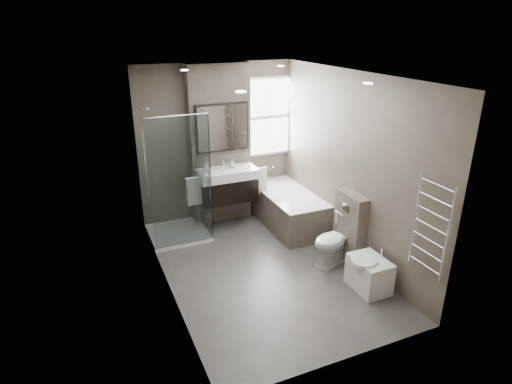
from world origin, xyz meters
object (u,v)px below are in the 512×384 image
toilet (335,240)px  bidet (369,273)px  bathtub (287,207)px  vanity (228,184)px

toilet → bidet: size_ratio=1.29×
bidet → bathtub: bearing=92.5°
bathtub → bidet: 2.08m
toilet → bidet: 0.73m
vanity → toilet: 1.98m
bathtub → toilet: bearing=-88.1°
vanity → toilet: (0.97, -1.68, -0.39)m
vanity → bathtub: bearing=-19.4°
toilet → vanity: bearing=-166.6°
bathtub → bidet: bathtub is taller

